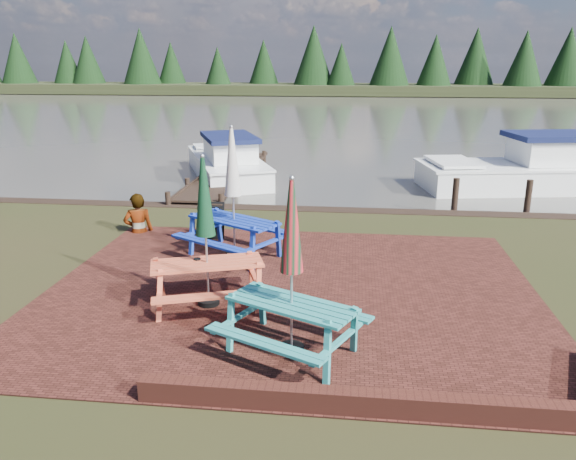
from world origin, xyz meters
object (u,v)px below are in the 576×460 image
at_px(picnic_table_teal, 292,295).
at_px(picnic_table_red, 207,255).
at_px(jetty, 227,174).
at_px(person, 136,194).
at_px(chalkboard, 212,221).
at_px(boat_jetty, 227,164).
at_px(boat_near, 540,171).
at_px(picnic_table_blue, 234,213).

height_order(picnic_table_teal, picnic_table_red, picnic_table_red).
bearing_deg(picnic_table_red, jetty, 82.33).
distance_m(picnic_table_teal, person, 7.02).
relative_size(chalkboard, boat_jetty, 0.13).
bearing_deg(picnic_table_red, boat_near, 32.97).
xyz_separation_m(boat_jetty, person, (-0.53, -7.74, 0.62)).
distance_m(picnic_table_teal, picnic_table_red, 2.19).
height_order(picnic_table_teal, picnic_table_blue, picnic_table_blue).
bearing_deg(boat_jetty, person, -116.38).
relative_size(picnic_table_red, chalkboard, 3.02).
bearing_deg(chalkboard, picnic_table_teal, -66.58).
xyz_separation_m(picnic_table_teal, boat_near, (7.22, 12.64, -0.48)).
height_order(picnic_table_blue, person, picnic_table_blue).
bearing_deg(boat_jetty, picnic_table_teal, -96.12).
distance_m(picnic_table_blue, boat_jetty, 9.47).
relative_size(chalkboard, boat_near, 0.11).
relative_size(chalkboard, jetty, 0.10).
height_order(picnic_table_teal, boat_near, picnic_table_teal).
bearing_deg(jetty, picnic_table_red, -78.99).
xyz_separation_m(picnic_table_teal, picnic_table_blue, (-1.68, 4.02, 0.07)).
height_order(boat_near, person, person).
bearing_deg(picnic_table_teal, boat_jetty, 132.66).
height_order(jetty, boat_near, boat_near).
distance_m(picnic_table_red, boat_jetty, 11.96).
relative_size(boat_jetty, person, 3.45).
relative_size(jetty, boat_near, 1.12).
bearing_deg(chalkboard, boat_jetty, 97.74).
xyz_separation_m(picnic_table_teal, chalkboard, (-2.46, 5.13, -0.46)).
relative_size(jetty, boat_jetty, 1.34).
height_order(picnic_table_red, boat_near, picnic_table_red).
bearing_deg(person, chalkboard, 148.74).
height_order(picnic_table_red, jetty, picnic_table_red).
distance_m(picnic_table_red, person, 4.87).
height_order(picnic_table_red, person, picnic_table_red).
bearing_deg(boat_near, picnic_table_teal, 140.11).
relative_size(picnic_table_teal, person, 1.32).
xyz_separation_m(chalkboard, boat_near, (9.68, 7.51, -0.02)).
distance_m(jetty, boat_jetty, 0.77).
xyz_separation_m(picnic_table_red, jetty, (-2.14, 11.02, -0.80)).
height_order(picnic_table_blue, boat_near, picnic_table_blue).
relative_size(boat_jetty, boat_near, 0.83).
bearing_deg(chalkboard, picnic_table_red, -79.15).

